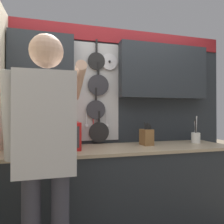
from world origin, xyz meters
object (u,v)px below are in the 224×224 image
microwave (53,136)px  person (46,143)px  utensil_crock (196,136)px  knife_block (147,137)px

microwave → person: (-0.02, -0.69, 0.03)m
utensil_crock → microwave: bearing=-180.0°
microwave → utensil_crock: utensil_crock is taller
knife_block → person: person is taller
microwave → utensil_crock: bearing=0.0°
microwave → knife_block: bearing=0.0°
knife_block → utensil_crock: (0.65, -0.00, -0.01)m
person → utensil_crock: bearing=22.2°
knife_block → utensil_crock: bearing=-0.0°
knife_block → utensil_crock: size_ratio=0.79×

